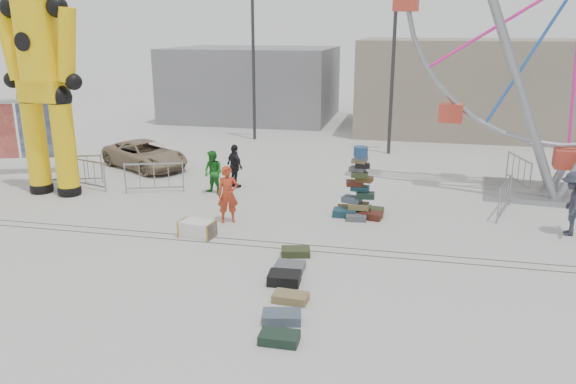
% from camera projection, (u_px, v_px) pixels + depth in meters
% --- Properties ---
extents(ground, '(90.00, 90.00, 0.00)m').
position_uv_depth(ground, '(248.00, 255.00, 14.49)').
color(ground, '#9E9E99').
rests_on(ground, ground).
extents(track_line_near, '(40.00, 0.04, 0.01)m').
position_uv_depth(track_line_near, '(254.00, 246.00, 15.05)').
color(track_line_near, '#47443F').
rests_on(track_line_near, ground).
extents(track_line_far, '(40.00, 0.04, 0.01)m').
position_uv_depth(track_line_far, '(258.00, 241.00, 15.42)').
color(track_line_far, '#47443F').
rests_on(track_line_far, ground).
extents(building_right, '(12.00, 8.00, 5.00)m').
position_uv_depth(building_right, '(469.00, 86.00, 31.08)').
color(building_right, gray).
rests_on(building_right, ground).
extents(building_left, '(10.00, 8.00, 4.40)m').
position_uv_depth(building_left, '(253.00, 83.00, 35.70)').
color(building_left, gray).
rests_on(building_left, ground).
extents(lamp_post_right, '(1.41, 0.25, 8.00)m').
position_uv_depth(lamp_post_right, '(396.00, 54.00, 24.76)').
color(lamp_post_right, '#2D2D30').
rests_on(lamp_post_right, ground).
extents(lamp_post_left, '(1.41, 0.25, 8.00)m').
position_uv_depth(lamp_post_left, '(255.00, 51.00, 28.07)').
color(lamp_post_left, '#2D2D30').
rests_on(lamp_post_left, ground).
extents(suitcase_tower, '(1.55, 1.37, 2.20)m').
position_uv_depth(suitcase_tower, '(359.00, 197.00, 17.32)').
color(suitcase_tower, '#183C4A').
rests_on(suitcase_tower, ground).
extents(crash_test_dummy, '(3.13, 1.38, 7.89)m').
position_uv_depth(crash_test_dummy, '(42.00, 74.00, 18.63)').
color(crash_test_dummy, black).
rests_on(crash_test_dummy, ground).
extents(banner_scaffold, '(4.07, 2.11, 2.97)m').
position_uv_depth(banner_scaffold, '(15.00, 119.00, 21.70)').
color(banner_scaffold, gray).
rests_on(banner_scaffold, ground).
extents(steamer_trunk, '(1.04, 0.70, 0.45)m').
position_uv_depth(steamer_trunk, '(197.00, 229.00, 15.69)').
color(steamer_trunk, silver).
rests_on(steamer_trunk, ground).
extents(row_case_0, '(0.82, 0.61, 0.19)m').
position_uv_depth(row_case_0, '(296.00, 252.00, 14.44)').
color(row_case_0, '#313B1D').
rests_on(row_case_0, ground).
extents(row_case_1, '(0.71, 0.58, 0.17)m').
position_uv_depth(row_case_1, '(290.00, 267.00, 13.57)').
color(row_case_1, '#56575D').
rests_on(row_case_1, ground).
extents(row_case_2, '(0.77, 0.61, 0.25)m').
position_uv_depth(row_case_2, '(284.00, 278.00, 12.86)').
color(row_case_2, black).
rests_on(row_case_2, ground).
extents(row_case_3, '(0.77, 0.50, 0.18)m').
position_uv_depth(row_case_3, '(291.00, 297.00, 12.02)').
color(row_case_3, olive).
rests_on(row_case_3, ground).
extents(row_case_4, '(0.85, 0.62, 0.20)m').
position_uv_depth(row_case_4, '(282.00, 317.00, 11.19)').
color(row_case_4, '#455362').
rests_on(row_case_4, ground).
extents(row_case_5, '(0.74, 0.47, 0.19)m').
position_uv_depth(row_case_5, '(279.00, 338.00, 10.45)').
color(row_case_5, black).
rests_on(row_case_5, ground).
extents(barricade_dummy_a, '(1.93, 0.74, 1.10)m').
position_uv_depth(barricade_dummy_a, '(74.00, 169.00, 20.91)').
color(barricade_dummy_a, gray).
rests_on(barricade_dummy_a, ground).
extents(barricade_dummy_b, '(1.94, 0.69, 1.10)m').
position_uv_depth(barricade_dummy_b, '(85.00, 174.00, 20.30)').
color(barricade_dummy_b, gray).
rests_on(barricade_dummy_b, ground).
extents(barricade_dummy_c, '(1.92, 0.75, 1.10)m').
position_uv_depth(barricade_dummy_c, '(154.00, 178.00, 19.77)').
color(barricade_dummy_c, gray).
rests_on(barricade_dummy_c, ground).
extents(barricade_wheel_front, '(0.71, 1.93, 1.10)m').
position_uv_depth(barricade_wheel_front, '(505.00, 197.00, 17.48)').
color(barricade_wheel_front, gray).
rests_on(barricade_wheel_front, ground).
extents(barricade_wheel_back, '(0.58, 1.97, 1.10)m').
position_uv_depth(barricade_wheel_back, '(518.00, 171.00, 20.66)').
color(barricade_wheel_back, gray).
rests_on(barricade_wheel_back, ground).
extents(pedestrian_red, '(0.74, 0.62, 1.72)m').
position_uv_depth(pedestrian_red, '(228.00, 194.00, 16.70)').
color(pedestrian_red, '#AE3218').
rests_on(pedestrian_red, ground).
extents(pedestrian_green, '(0.90, 0.81, 1.53)m').
position_uv_depth(pedestrian_green, '(213.00, 172.00, 19.60)').
color(pedestrian_green, '#1A6B1D').
rests_on(pedestrian_green, ground).
extents(pedestrian_black, '(0.96, 0.91, 1.59)m').
position_uv_depth(pedestrian_black, '(235.00, 166.00, 20.37)').
color(pedestrian_black, black).
rests_on(pedestrian_black, ground).
extents(pedestrian_grey, '(0.88, 1.28, 1.83)m').
position_uv_depth(pedestrian_grey, '(572.00, 204.00, 15.67)').
color(pedestrian_grey, '#242530').
rests_on(pedestrian_grey, ground).
extents(parked_suv, '(4.47, 3.64, 1.13)m').
position_uv_depth(parked_suv, '(145.00, 155.00, 23.21)').
color(parked_suv, '#8B755A').
rests_on(parked_suv, ground).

